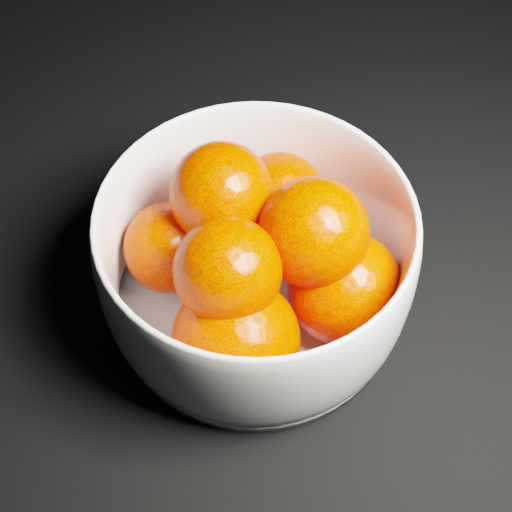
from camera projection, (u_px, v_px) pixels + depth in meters
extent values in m
cylinder|color=silver|center=(256.00, 298.00, 0.59)|extent=(0.23, 0.23, 0.01)
sphere|color=red|center=(280.00, 198.00, 0.59)|extent=(0.08, 0.08, 0.08)
sphere|color=red|center=(170.00, 248.00, 0.56)|extent=(0.07, 0.07, 0.07)
sphere|color=red|center=(236.00, 340.00, 0.51)|extent=(0.09, 0.09, 0.09)
sphere|color=red|center=(345.00, 289.00, 0.54)|extent=(0.09, 0.09, 0.09)
sphere|color=red|center=(221.00, 194.00, 0.53)|extent=(0.08, 0.08, 0.08)
sphere|color=red|center=(228.00, 271.00, 0.49)|extent=(0.08, 0.08, 0.08)
sphere|color=red|center=(313.00, 233.00, 0.51)|extent=(0.08, 0.08, 0.08)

